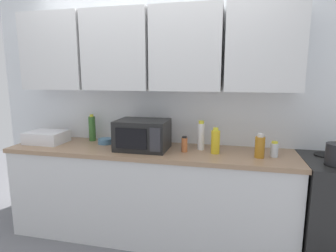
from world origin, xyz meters
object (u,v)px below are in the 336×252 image
(bottle_white_jar, at_px, (201,136))
(bowl_ceramic_small, at_px, (106,141))
(bottle_amber_vinegar, at_px, (260,147))
(bottle_clear_tall, at_px, (274,149))
(dish_rack, at_px, (47,137))
(microwave, at_px, (143,135))
(bottle_spice_jar, at_px, (184,144))
(bottle_green_oil, at_px, (92,128))
(bottle_yellow_mustard, at_px, (215,142))

(bottle_white_jar, distance_m, bowl_ceramic_small, 0.99)
(bottle_amber_vinegar, distance_m, bottle_clear_tall, 0.14)
(dish_rack, distance_m, bowl_ceramic_small, 0.62)
(bottle_white_jar, bearing_deg, bottle_amber_vinegar, -16.23)
(microwave, xyz_separation_m, bottle_spice_jar, (0.40, -0.00, -0.07))
(bottle_amber_vinegar, height_order, bottle_green_oil, bottle_green_oil)
(bottle_amber_vinegar, bearing_deg, bowl_ceramic_small, 173.83)
(bowl_ceramic_small, bearing_deg, bottle_yellow_mustard, -5.78)
(bottle_amber_vinegar, relative_size, bottle_clear_tall, 1.53)
(dish_rack, bearing_deg, bottle_white_jar, 3.09)
(bottle_white_jar, distance_m, bottle_spice_jar, 0.19)
(bottle_yellow_mustard, bearing_deg, bottle_spice_jar, -177.65)
(microwave, bearing_deg, bottle_white_jar, 11.43)
(dish_rack, relative_size, bottle_spice_jar, 2.61)
(dish_rack, relative_size, bottle_clear_tall, 2.79)
(bottle_amber_vinegar, height_order, bowl_ceramic_small, bottle_amber_vinegar)
(microwave, height_order, bottle_white_jar, microwave)
(microwave, height_order, bottle_spice_jar, microwave)
(bottle_amber_vinegar, distance_m, bowl_ceramic_small, 1.51)
(bottle_green_oil, bearing_deg, bottle_yellow_mustard, -8.96)
(dish_rack, relative_size, bottle_white_jar, 1.38)
(microwave, bearing_deg, bottle_green_oil, 161.33)
(bottle_spice_jar, height_order, bottle_green_oil, bottle_green_oil)
(bottle_yellow_mustard, bearing_deg, bottle_amber_vinegar, -7.32)
(bottle_spice_jar, relative_size, bottle_yellow_mustard, 0.62)
(dish_rack, height_order, bowl_ceramic_small, dish_rack)
(bottle_yellow_mustard, bearing_deg, bowl_ceramic_small, 174.22)
(dish_rack, distance_m, bottle_amber_vinegar, 2.11)
(dish_rack, xyz_separation_m, bottle_yellow_mustard, (1.73, -0.02, 0.05))
(bottle_amber_vinegar, bearing_deg, bottle_spice_jar, 176.78)
(microwave, distance_m, bottle_clear_tall, 1.18)
(bottle_spice_jar, xyz_separation_m, bottle_clear_tall, (0.78, 0.01, -0.00))
(bowl_ceramic_small, bearing_deg, bottle_green_oil, 154.19)
(bottle_clear_tall, xyz_separation_m, bowl_ceramic_small, (-1.62, 0.11, -0.04))
(microwave, distance_m, dish_rack, 1.06)
(bottle_amber_vinegar, distance_m, bottle_spice_jar, 0.66)
(bottle_yellow_mustard, relative_size, bottle_green_oil, 0.82)
(microwave, height_order, bottle_amber_vinegar, microwave)
(bottle_green_oil, bearing_deg, bottle_amber_vinegar, -8.60)
(dish_rack, xyz_separation_m, bottle_spice_jar, (1.46, -0.03, 0.01))
(bottle_green_oil, height_order, bowl_ceramic_small, bottle_green_oil)
(bottle_yellow_mustard, bearing_deg, bottle_white_jar, 144.02)
(bowl_ceramic_small, bearing_deg, bottle_spice_jar, -8.44)
(bottle_white_jar, bearing_deg, bottle_green_oil, 174.87)
(microwave, xyz_separation_m, bottle_white_jar, (0.54, 0.11, -0.01))
(microwave, xyz_separation_m, bowl_ceramic_small, (-0.44, 0.12, -0.11))
(microwave, bearing_deg, bottle_clear_tall, 0.36)
(bottle_amber_vinegar, bearing_deg, bottle_white_jar, 163.77)
(dish_rack, height_order, bottle_clear_tall, bottle_clear_tall)
(microwave, relative_size, bottle_yellow_mustard, 2.04)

